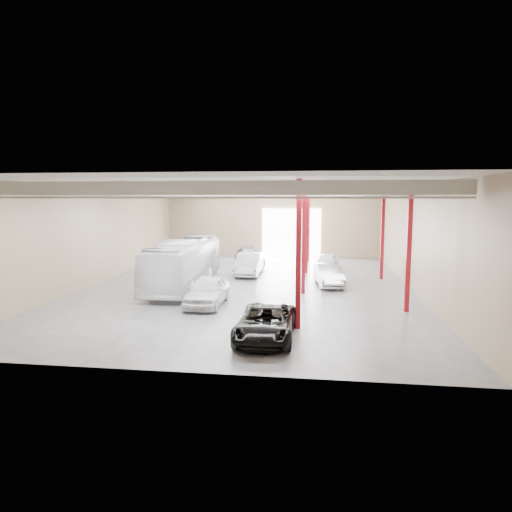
% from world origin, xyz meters
% --- Properties ---
extents(depot_shell, '(22.12, 32.12, 7.06)m').
position_xyz_m(depot_shell, '(0.13, 0.48, 4.98)').
color(depot_shell, '#49484E').
rests_on(depot_shell, ground).
extents(coach_bus, '(3.10, 11.88, 3.29)m').
position_xyz_m(coach_bus, '(-4.42, -0.83, 1.64)').
color(coach_bus, white).
rests_on(coach_bus, ground).
extents(black_sedan, '(2.46, 5.28, 1.46)m').
position_xyz_m(black_sedan, '(2.50, -11.88, 0.73)').
color(black_sedan, black).
rests_on(black_sedan, ground).
extents(car_row_a, '(1.96, 4.86, 1.65)m').
position_xyz_m(car_row_a, '(-1.55, -6.00, 0.83)').
color(car_row_a, silver).
rests_on(car_row_a, ground).
extents(car_row_b, '(1.90, 5.26, 1.72)m').
position_xyz_m(car_row_b, '(-0.71, 4.50, 0.86)').
color(car_row_b, silver).
rests_on(car_row_b, ground).
extents(car_row_c, '(3.68, 5.71, 1.54)m').
position_xyz_m(car_row_c, '(-1.52, 10.08, 0.77)').
color(car_row_c, slate).
rests_on(car_row_c, ground).
extents(car_right_near, '(2.20, 4.74, 1.50)m').
position_xyz_m(car_right_near, '(5.50, 0.78, 0.75)').
color(car_right_near, '#A3A3A7').
rests_on(car_right_near, ground).
extents(car_right_far, '(2.46, 4.52, 1.46)m').
position_xyz_m(car_right_far, '(5.50, 7.59, 0.73)').
color(car_right_far, white).
rests_on(car_right_far, ground).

